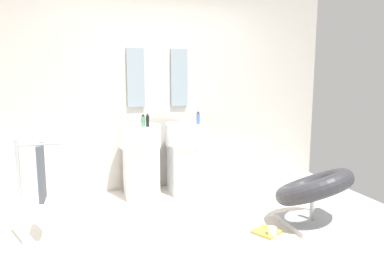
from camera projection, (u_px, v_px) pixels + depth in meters
The scene contains 14 objects.
ground_plane at pixel (194, 241), 3.15m from camera, with size 4.80×3.60×0.04m, color silver.
rear_partition at pixel (157, 91), 4.51m from camera, with size 4.80×0.10×2.60m, color beige.
pedestal_sink_left at pixel (141, 157), 4.21m from camera, with size 0.51×0.51×1.00m.
pedestal_sink_right at pixel (185, 154), 4.38m from camera, with size 0.51×0.51×1.00m.
vanity_mirror_left at pixel (136, 78), 4.34m from camera, with size 0.22×0.03×0.74m, color #8C9EA8.
vanity_mirror_right at pixel (179, 78), 4.51m from camera, with size 0.22×0.03×0.74m, color #8C9EA8.
lounge_chair at pixel (313, 192), 3.38m from camera, with size 1.08×1.08×0.65m.
towel_rack at pixel (38, 175), 2.97m from camera, with size 0.37×0.22×0.95m.
area_rug at pixel (264, 239), 3.13m from camera, with size 1.05×0.86×0.01m, color beige.
magazine_ochre at pixel (266, 232), 3.23m from camera, with size 0.22×0.22×0.02m, color gold.
coffee_mug at pixel (272, 232), 3.15m from camera, with size 0.08×0.08×0.09m, color white.
soap_bottle_black at pixel (148, 121), 4.00m from camera, with size 0.04×0.04×0.15m.
soap_bottle_blue at pixel (198, 118), 4.23m from camera, with size 0.04×0.04×0.15m.
soap_bottle_green at pixel (143, 121), 4.01m from camera, with size 0.05×0.05×0.14m.
Camera 1 is at (-0.89, -2.82, 1.47)m, focal length 31.86 mm.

